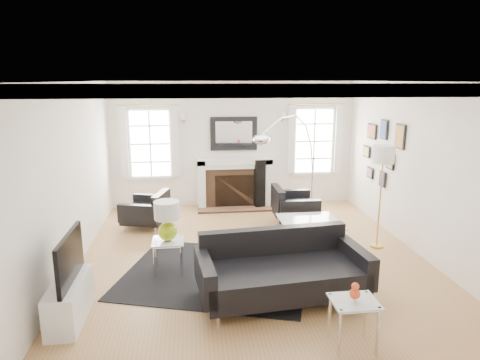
{
  "coord_description": "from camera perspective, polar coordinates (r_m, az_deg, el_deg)",
  "views": [
    {
      "loc": [
        -0.95,
        -6.55,
        2.83
      ],
      "look_at": [
        -0.17,
        0.3,
        1.21
      ],
      "focal_mm": 32.0,
      "sensor_mm": 36.0,
      "label": 1
    }
  ],
  "objects": [
    {
      "name": "floor",
      "position": [
        7.2,
        1.6,
        -9.92
      ],
      "size": [
        6.0,
        6.0,
        0.0
      ],
      "primitive_type": "plane",
      "color": "#A87446",
      "rests_on": "ground"
    },
    {
      "name": "back_wall",
      "position": [
        9.7,
        -0.86,
        4.77
      ],
      "size": [
        5.5,
        0.04,
        2.8
      ],
      "primitive_type": "cube",
      "color": "white",
      "rests_on": "floor"
    },
    {
      "name": "front_wall",
      "position": [
        3.94,
        7.98,
        -8.17
      ],
      "size": [
        5.5,
        0.04,
        2.8
      ],
      "primitive_type": "cube",
      "color": "white",
      "rests_on": "floor"
    },
    {
      "name": "left_wall",
      "position": [
        6.94,
        -21.42,
        0.42
      ],
      "size": [
        0.04,
        6.0,
        2.8
      ],
      "primitive_type": "cube",
      "color": "white",
      "rests_on": "floor"
    },
    {
      "name": "right_wall",
      "position": [
        7.66,
        22.51,
        1.46
      ],
      "size": [
        0.04,
        6.0,
        2.8
      ],
      "primitive_type": "cube",
      "color": "white",
      "rests_on": "floor"
    },
    {
      "name": "ceiling",
      "position": [
        6.62,
        1.76,
        12.98
      ],
      "size": [
        5.5,
        6.0,
        0.02
      ],
      "primitive_type": "cube",
      "color": "white",
      "rests_on": "back_wall"
    },
    {
      "name": "crown_molding",
      "position": [
        6.62,
        1.76,
        12.46
      ],
      "size": [
        5.5,
        6.0,
        0.12
      ],
      "primitive_type": "cube",
      "color": "white",
      "rests_on": "back_wall"
    },
    {
      "name": "fireplace",
      "position": [
        9.66,
        -0.72,
        -0.45
      ],
      "size": [
        1.7,
        0.69,
        1.11
      ],
      "color": "white",
      "rests_on": "floor"
    },
    {
      "name": "mantel_mirror",
      "position": [
        9.62,
        -0.84,
        6.2
      ],
      "size": [
        1.05,
        0.07,
        0.75
      ],
      "color": "black",
      "rests_on": "back_wall"
    },
    {
      "name": "window_left",
      "position": [
        9.63,
        -11.88,
        4.78
      ],
      "size": [
        1.24,
        0.15,
        1.62
      ],
      "color": "white",
      "rests_on": "back_wall"
    },
    {
      "name": "window_right",
      "position": [
        9.99,
        9.83,
        5.17
      ],
      "size": [
        1.24,
        0.15,
        1.62
      ],
      "color": "white",
      "rests_on": "back_wall"
    },
    {
      "name": "gallery_wall",
      "position": [
        8.75,
        18.35,
        4.06
      ],
      "size": [
        0.04,
        1.73,
        1.29
      ],
      "color": "black",
      "rests_on": "right_wall"
    },
    {
      "name": "tv_unit",
      "position": [
        5.65,
        -21.77,
        -14.04
      ],
      "size": [
        0.35,
        1.0,
        1.09
      ],
      "color": "white",
      "rests_on": "floor"
    },
    {
      "name": "area_rug",
      "position": [
        6.56,
        -3.3,
        -12.28
      ],
      "size": [
        3.17,
        2.88,
        0.01
      ],
      "primitive_type": "cube",
      "rotation": [
        0.0,
        0.0,
        -0.3
      ],
      "color": "black",
      "rests_on": "floor"
    },
    {
      "name": "sofa",
      "position": [
        5.75,
        5.45,
        -11.95
      ],
      "size": [
        2.27,
        1.22,
        0.71
      ],
      "color": "black",
      "rests_on": "floor"
    },
    {
      "name": "armchair_left",
      "position": [
        8.57,
        -12.18,
        -4.04
      ],
      "size": [
        0.97,
        1.04,
        0.59
      ],
      "color": "black",
      "rests_on": "floor"
    },
    {
      "name": "armchair_right",
      "position": [
        8.65,
        6.97,
        -3.55
      ],
      "size": [
        0.83,
        0.92,
        0.62
      ],
      "color": "black",
      "rests_on": "floor"
    },
    {
      "name": "coffee_table",
      "position": [
        7.53,
        9.27,
        -5.65
      ],
      "size": [
        1.0,
        1.0,
        0.44
      ],
      "color": "silver",
      "rests_on": "floor"
    },
    {
      "name": "side_table_left",
      "position": [
        6.51,
        -9.54,
        -8.8
      ],
      "size": [
        0.47,
        0.47,
        0.51
      ],
      "color": "silver",
      "rests_on": "floor"
    },
    {
      "name": "nesting_table",
      "position": [
        4.93,
        14.92,
        -16.46
      ],
      "size": [
        0.49,
        0.41,
        0.54
      ],
      "color": "silver",
      "rests_on": "floor"
    },
    {
      "name": "gourd_lamp",
      "position": [
        6.35,
        -9.69,
        -5.04
      ],
      "size": [
        0.37,
        0.37,
        0.6
      ],
      "color": "#ADCC19",
      "rests_on": "side_table_left"
    },
    {
      "name": "orange_vase",
      "position": [
        4.82,
        15.08,
        -14.19
      ],
      "size": [
        0.12,
        0.12,
        0.19
      ],
      "color": "red",
      "rests_on": "nesting_table"
    },
    {
      "name": "arc_floor_lamp",
      "position": [
        8.53,
        6.54,
        2.24
      ],
      "size": [
        1.59,
        1.47,
        2.25
      ],
      "color": "white",
      "rests_on": "floor"
    },
    {
      "name": "stick_floor_lamp",
      "position": [
        7.47,
        18.55,
        2.58
      ],
      "size": [
        0.36,
        0.36,
        1.77
      ],
      "color": "gold",
      "rests_on": "floor"
    },
    {
      "name": "speaker_tower",
      "position": [
        9.59,
        2.57,
        -0.51
      ],
      "size": [
        0.27,
        0.27,
        1.1
      ],
      "primitive_type": "cube",
      "rotation": [
        0.0,
        0.0,
        0.26
      ],
      "color": "black",
      "rests_on": "floor"
    }
  ]
}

